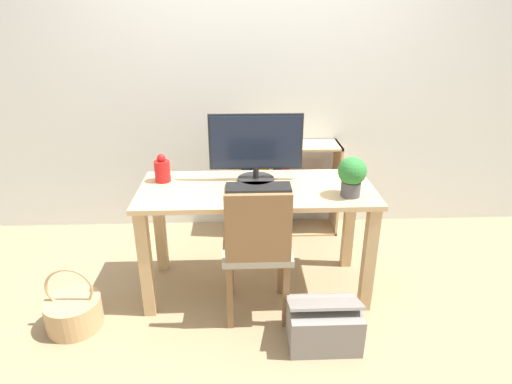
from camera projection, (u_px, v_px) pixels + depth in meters
The scene contains 11 objects.
ground_plane at pixel (257, 286), 2.92m from camera, with size 10.00×10.00×0.00m, color #997F5B.
wall_back at pixel (251, 71), 3.31m from camera, with size 8.00×0.05×2.60m.
desk at pixel (257, 208), 2.68m from camera, with size 1.44×0.61×0.73m.
monitor at pixel (257, 145), 2.65m from camera, with size 0.58×0.23×0.43m.
keyboard at pixel (258, 187), 2.61m from camera, with size 0.40×0.15×0.02m.
vase at pixel (162, 170), 2.69m from camera, with size 0.10×0.10×0.18m.
potted_plant at pixel (352, 175), 2.46m from camera, with size 0.17×0.17×0.24m.
chair at pixel (257, 247), 2.46m from camera, with size 0.40×0.40×0.87m.
bookshelf at pixel (272, 192), 3.53m from camera, with size 0.81×0.28×0.76m.
basket at pixel (74, 311), 2.52m from camera, with size 0.32×0.32×0.40m.
storage_box at pixel (324, 324), 2.38m from camera, with size 0.40×0.31×0.29m.
Camera 1 is at (-0.10, -2.42, 1.75)m, focal length 30.00 mm.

